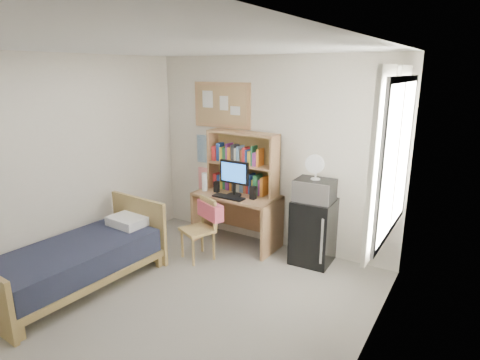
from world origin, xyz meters
The scene contains 25 objects.
floor centered at (0.00, 0.00, -0.01)m, with size 3.60×4.20×0.02m, color gray.
ceiling centered at (0.00, 0.00, 2.60)m, with size 3.60×4.20×0.02m, color white.
wall_back centered at (0.00, 2.10, 1.30)m, with size 3.60×0.04×2.60m, color silver.
wall_left centered at (-1.80, 0.00, 1.30)m, with size 0.04×4.20×2.60m, color silver.
wall_right centered at (1.80, 0.00, 1.30)m, with size 0.04×4.20×2.60m, color silver.
window_unit centered at (1.75, 1.20, 1.60)m, with size 0.10×1.40×1.70m, color white.
curtain_left centered at (1.72, 0.80, 1.60)m, with size 0.04×0.55×1.70m, color silver.
curtain_right centered at (1.72, 1.60, 1.60)m, with size 0.04×0.55×1.70m, color silver.
bulletin_board centered at (-0.78, 2.08, 1.92)m, with size 0.94×0.03×0.64m, color tan.
poster_wave centered at (-1.10, 2.09, 1.25)m, with size 0.30×0.01×0.42m, color #256094.
poster_japan centered at (-1.10, 2.09, 0.78)m, with size 0.28×0.01×0.36m, color red.
desk centered at (-0.35, 1.78, 0.37)m, with size 1.18×0.59×0.74m, color tan.
desk_chair centered at (-0.54, 1.12, 0.41)m, with size 0.41×0.41×0.81m, color tan.
mini_fridge centered at (0.77, 1.83, 0.42)m, with size 0.49×0.49×0.84m, color black.
bed centered at (-1.28, -0.17, 0.25)m, with size 0.92×1.84×0.50m, color #1A1E30.
hutch centered at (-0.35, 1.93, 1.17)m, with size 1.04×0.26×0.85m, color tan.
monitor centered at (-0.35, 1.72, 0.98)m, with size 0.44×0.03×0.47m, color black.
keyboard centered at (-0.35, 1.58, 0.75)m, with size 0.45×0.14×0.02m, color black.
speaker_left centered at (-0.65, 1.73, 0.82)m, with size 0.06×0.06×0.15m, color black.
speaker_right centered at (-0.05, 1.72, 0.83)m, with size 0.07×0.07×0.18m, color black.
water_bottle centered at (-0.83, 1.69, 0.87)m, with size 0.08×0.08×0.26m, color white.
hoodie centered at (-0.46, 1.31, 0.63)m, with size 0.46×0.14×0.22m, color #E2566B.
microwave centered at (0.77, 1.81, 0.97)m, with size 0.47×0.35×0.27m, color silver.
desk_fan centered at (0.77, 1.81, 1.25)m, with size 0.23×0.23×0.29m, color white.
pillow centered at (-1.24, 0.58, 0.56)m, with size 0.46×0.32×0.11m, color white.
Camera 1 is at (2.46, -2.71, 2.41)m, focal length 30.00 mm.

